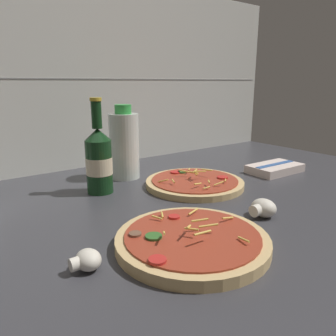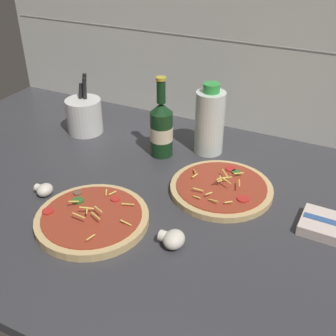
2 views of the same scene
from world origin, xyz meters
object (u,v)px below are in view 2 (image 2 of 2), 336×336
Objects in this scene: oil_bottle at (210,121)px; mushroom_right at (173,239)px; pizza_far at (221,188)px; pizza_near at (92,218)px; utensil_crock at (84,115)px; beer_bottle at (161,128)px; mushroom_left at (44,190)px.

mushroom_right is (8.45, -41.55, -7.63)cm from oil_bottle.
oil_bottle reaches higher than mushroom_right.
oil_bottle reaches higher than pizza_far.
pizza_near is 1.40× the size of utensil_crock.
beer_bottle reaches higher than mushroom_left.
mushroom_right is (19.65, 0.96, 0.76)cm from pizza_near.
mushroom_left is at bearing -125.88° from oil_bottle.
mushroom_right is at bearing -59.68° from beer_bottle.
mushroom_right is at bearing -95.37° from pizza_far.
oil_bottle is 4.52× the size of mushroom_left.
pizza_far is at bearing -14.17° from utensil_crock.
utensil_crock is (-50.26, 12.69, 4.68)cm from pizza_far.
mushroom_left is (-28.03, -38.76, -7.96)cm from oil_bottle.
pizza_far is 1.40× the size of utensil_crock.
pizza_near reaches higher than mushroom_left.
beer_bottle is 28.50cm from utensil_crock.
utensil_crock is (-39.60, -5.34, -3.88)cm from oil_bottle.
beer_bottle is at bearing 154.90° from pizza_far.
utensil_crock is (-48.05, 36.21, 3.75)cm from mushroom_right.
utensil_crock reaches higher than pizza_far.
beer_bottle is 13.77cm from oil_bottle.
pizza_near is 19.69cm from mushroom_right.
pizza_near is at bearing -177.19° from mushroom_right.
utensil_crock reaches higher than mushroom_left.
beer_bottle is (-21.99, 10.30, 7.39)cm from pizza_far.
beer_bottle is 39.71cm from mushroom_right.
oil_bottle is at bearing 75.24° from pizza_near.
utensil_crock is at bearing 165.83° from pizza_far.
pizza_far is 5.62× the size of mushroom_left.
beer_bottle is at bearing 90.21° from pizza_near.
beer_bottle reaches higher than utensil_crock.
oil_bottle reaches higher than utensil_crock.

